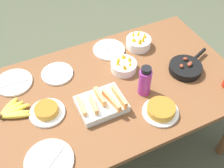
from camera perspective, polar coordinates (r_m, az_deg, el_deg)
ground_plane at (r=2.40m, az=0.00°, el=-12.29°), size 14.00×14.00×0.00m
dining_table at (r=1.88m, az=0.00°, el=-2.41°), size 1.67×0.98×0.72m
banana_bunch at (r=1.76m, az=-19.51°, el=-5.22°), size 0.20×0.19×0.04m
melon_tray at (r=1.68m, az=-2.10°, el=-3.98°), size 0.28×0.23×0.10m
skillet at (r=1.96m, az=14.76°, el=3.24°), size 0.35×0.22×0.08m
frittata_plate_center at (r=1.68m, az=9.89°, el=-5.27°), size 0.22×0.22×0.06m
frittata_plate_side at (r=1.70m, az=-13.10°, el=-5.41°), size 0.21×0.21×0.06m
empty_plate_near_front at (r=1.94m, az=-19.33°, el=0.29°), size 0.24×0.24×0.02m
empty_plate_far_left at (r=1.54m, az=-12.62°, el=-15.02°), size 0.26×0.26×0.02m
empty_plate_far_right at (r=2.06m, az=-0.61°, el=6.99°), size 0.23×0.23×0.02m
empty_plate_mid_edge at (r=1.92m, az=-11.05°, el=2.07°), size 0.21×0.21×0.02m
fruit_bowl_mango at (r=1.90m, az=2.39°, el=3.73°), size 0.17×0.17×0.12m
fruit_bowl_citrus at (r=2.09m, az=5.42°, el=8.46°), size 0.18×0.18×0.12m
water_bottle at (r=1.72m, az=6.70°, el=0.59°), size 0.08×0.08×0.21m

